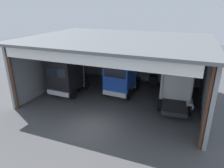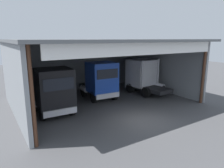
% 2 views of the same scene
% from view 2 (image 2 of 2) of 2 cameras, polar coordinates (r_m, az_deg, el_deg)
% --- Properties ---
extents(ground_plane, '(80.00, 80.00, 0.00)m').
position_cam_2_polar(ground_plane, '(15.04, 7.97, -9.81)').
color(ground_plane, '#4C4C4F').
rests_on(ground_plane, ground).
extents(workshop_shed, '(15.47, 11.87, 5.64)m').
position_cam_2_polar(workshop_shed, '(19.31, -4.13, 7.34)').
color(workshop_shed, gray).
rests_on(workshop_shed, ground).
extents(truck_black_center_right_bay, '(2.69, 5.03, 3.60)m').
position_cam_2_polar(truck_black_center_right_bay, '(15.93, -16.04, -1.76)').
color(truck_black_center_right_bay, black).
rests_on(truck_black_center_right_bay, ground).
extents(truck_blue_center_bay, '(2.64, 5.22, 3.58)m').
position_cam_2_polar(truck_blue_center_bay, '(19.27, -3.34, 1.08)').
color(truck_blue_center_bay, '#1E47B7').
rests_on(truck_blue_center_bay, ground).
extents(truck_white_left_bay, '(2.96, 4.92, 3.62)m').
position_cam_2_polar(truck_white_left_bay, '(22.01, 8.69, 2.33)').
color(truck_white_left_bay, white).
rests_on(truck_white_left_bay, ground).
extents(oil_drum, '(0.58, 0.58, 0.88)m').
position_cam_2_polar(oil_drum, '(20.83, -24.41, -3.21)').
color(oil_drum, gold).
rests_on(oil_drum, ground).
extents(tool_cart, '(0.90, 0.60, 1.00)m').
position_cam_2_polar(tool_cart, '(24.04, -2.71, 0.07)').
color(tool_cart, black).
rests_on(tool_cart, ground).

